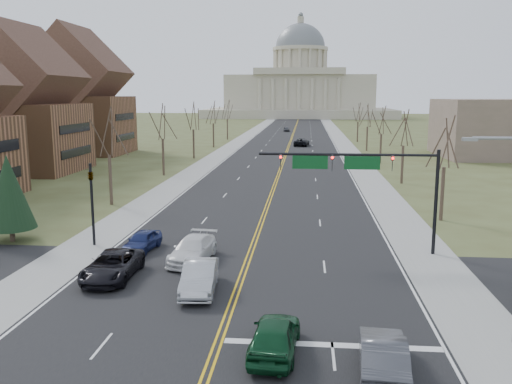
% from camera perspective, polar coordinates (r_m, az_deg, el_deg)
% --- Properties ---
extents(ground, '(600.00, 600.00, 0.00)m').
position_cam_1_polar(ground, '(25.91, -3.55, -14.39)').
color(ground, '#464924').
rests_on(ground, ground).
extents(road, '(20.00, 380.00, 0.01)m').
position_cam_1_polar(road, '(133.75, 3.72, 5.56)').
color(road, black).
rests_on(road, ground).
extents(cross_road, '(120.00, 14.00, 0.01)m').
position_cam_1_polar(cross_road, '(31.41, -1.85, -9.85)').
color(cross_road, black).
rests_on(cross_road, ground).
extents(sidewalk_left, '(4.00, 380.00, 0.03)m').
position_cam_1_polar(sidewalk_left, '(134.62, -1.41, 5.61)').
color(sidewalk_left, gray).
rests_on(sidewalk_left, ground).
extents(sidewalk_right, '(4.00, 380.00, 0.03)m').
position_cam_1_polar(sidewalk_right, '(133.96, 8.88, 5.47)').
color(sidewalk_right, gray).
rests_on(sidewalk_right, ground).
extents(center_line, '(0.42, 380.00, 0.01)m').
position_cam_1_polar(center_line, '(133.75, 3.72, 5.56)').
color(center_line, gold).
rests_on(center_line, road).
extents(edge_line_left, '(0.15, 380.00, 0.01)m').
position_cam_1_polar(edge_line_left, '(134.38, -0.48, 5.60)').
color(edge_line_left, silver).
rests_on(edge_line_left, road).
extents(edge_line_right, '(0.15, 380.00, 0.01)m').
position_cam_1_polar(edge_line_right, '(133.84, 7.94, 5.49)').
color(edge_line_right, silver).
rests_on(edge_line_right, road).
extents(stop_bar, '(9.50, 0.50, 0.01)m').
position_cam_1_polar(stop_bar, '(24.76, 8.03, -15.66)').
color(stop_bar, silver).
rests_on(stop_bar, road).
extents(capitol, '(90.00, 60.00, 50.00)m').
position_cam_1_polar(capitol, '(273.23, 4.62, 10.88)').
color(capitol, '#B0AB92').
rests_on(capitol, ground).
extents(signal_mast, '(12.12, 0.44, 7.20)m').
position_cam_1_polar(signal_mast, '(37.29, 11.00, 2.29)').
color(signal_mast, black).
rests_on(signal_mast, ground).
extents(signal_left, '(0.32, 0.36, 6.00)m').
position_cam_1_polar(signal_left, '(40.42, -16.91, -0.30)').
color(signal_left, black).
rests_on(signal_left, ground).
extents(tree_r_0, '(3.74, 3.74, 8.50)m').
position_cam_1_polar(tree_r_0, '(48.89, 19.30, 4.67)').
color(tree_r_0, '#3B2F22').
rests_on(tree_r_0, ground).
extents(tree_l_0, '(3.96, 3.96, 9.00)m').
position_cam_1_polar(tree_l_0, '(54.89, -15.28, 5.84)').
color(tree_l_0, '#3B2F22').
rests_on(tree_l_0, ground).
extents(tree_r_1, '(3.74, 3.74, 8.50)m').
position_cam_1_polar(tree_r_1, '(68.42, 15.31, 6.30)').
color(tree_r_1, '#3B2F22').
rests_on(tree_r_1, ground).
extents(tree_l_1, '(3.96, 3.96, 9.00)m').
position_cam_1_polar(tree_l_1, '(73.91, -9.84, 7.08)').
color(tree_l_1, '#3B2F22').
rests_on(tree_l_1, ground).
extents(tree_r_2, '(3.74, 3.74, 8.50)m').
position_cam_1_polar(tree_r_2, '(88.16, 13.09, 7.19)').
color(tree_r_2, '#3B2F22').
rests_on(tree_r_2, ground).
extents(tree_l_2, '(3.96, 3.96, 9.00)m').
position_cam_1_polar(tree_l_2, '(93.35, -6.63, 7.78)').
color(tree_l_2, '#3B2F22').
rests_on(tree_l_2, ground).
extents(tree_r_3, '(3.74, 3.74, 8.50)m').
position_cam_1_polar(tree_r_3, '(107.99, 11.68, 7.75)').
color(tree_r_3, '#3B2F22').
rests_on(tree_r_3, ground).
extents(tree_l_3, '(3.96, 3.96, 9.00)m').
position_cam_1_polar(tree_l_3, '(112.98, -4.53, 8.22)').
color(tree_l_3, '#3B2F22').
rests_on(tree_l_3, ground).
extents(tree_r_4, '(3.74, 3.74, 8.50)m').
position_cam_1_polar(tree_r_4, '(127.88, 10.71, 8.13)').
color(tree_r_4, '#3B2F22').
rests_on(tree_r_4, ground).
extents(tree_l_4, '(3.96, 3.96, 9.00)m').
position_cam_1_polar(tree_l_4, '(132.72, -3.05, 8.53)').
color(tree_l_4, '#3B2F22').
rests_on(tree_l_4, ground).
extents(conifer_l, '(3.64, 3.64, 6.50)m').
position_cam_1_polar(conifer_l, '(43.71, -24.58, 0.01)').
color(conifer_l, '#3B2F22').
rests_on(conifer_l, ground).
extents(bldg_left_mid, '(15.10, 14.28, 20.75)m').
position_cam_1_polar(bldg_left_mid, '(83.37, -23.37, 7.84)').
color(bldg_left_mid, brown).
rests_on(bldg_left_mid, ground).
extents(bldg_left_far, '(17.10, 14.28, 23.25)m').
position_cam_1_polar(bldg_left_far, '(105.84, -18.13, 9.03)').
color(bldg_left_far, brown).
rests_on(bldg_left_far, ground).
extents(car_nb_inner_lead, '(2.24, 4.90, 1.63)m').
position_cam_1_polar(car_nb_inner_lead, '(23.48, 1.97, -14.86)').
color(car_nb_inner_lead, '#0E3E1F').
rests_on(car_nb_inner_lead, road).
extents(car_nb_outer_lead, '(2.13, 5.12, 1.65)m').
position_cam_1_polar(car_nb_outer_lead, '(22.42, 13.23, -16.40)').
color(car_nb_outer_lead, '#45464C').
rests_on(car_nb_outer_lead, road).
extents(car_sb_inner_lead, '(2.19, 5.18, 1.66)m').
position_cam_1_polar(car_sb_inner_lead, '(30.43, -5.97, -8.90)').
color(car_sb_inner_lead, '#A9ADB2').
rests_on(car_sb_inner_lead, road).
extents(car_sb_outer_lead, '(2.69, 5.68, 1.57)m').
position_cam_1_polar(car_sb_outer_lead, '(33.49, -14.88, -7.49)').
color(car_sb_outer_lead, black).
rests_on(car_sb_outer_lead, road).
extents(car_sb_inner_second, '(2.79, 5.61, 1.57)m').
position_cam_1_polar(car_sb_inner_second, '(35.87, -6.67, -6.02)').
color(car_sb_inner_second, white).
rests_on(car_sb_inner_second, road).
extents(car_sb_outer_second, '(2.16, 4.27, 1.39)m').
position_cam_1_polar(car_sb_outer_second, '(38.84, -11.89, -5.04)').
color(car_sb_outer_second, navy).
rests_on(car_sb_outer_second, road).
extents(car_far_nb, '(3.53, 6.26, 1.65)m').
position_cam_1_polar(car_far_nb, '(116.44, 4.83, 5.27)').
color(car_far_nb, black).
rests_on(car_far_nb, road).
extents(car_far_sb, '(2.15, 4.33, 1.42)m').
position_cam_1_polar(car_far_sb, '(162.48, 3.22, 6.63)').
color(car_far_sb, '#45474C').
rests_on(car_far_sb, road).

